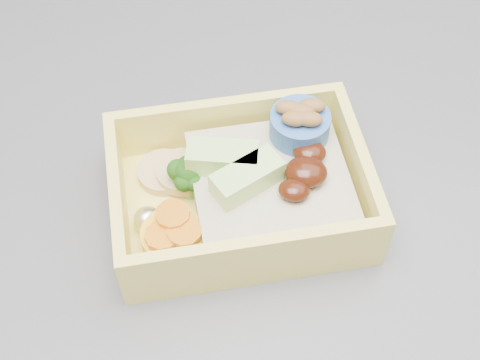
{
  "coord_description": "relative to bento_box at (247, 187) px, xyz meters",
  "views": [
    {
      "loc": [
        0.22,
        -0.34,
        1.32
      ],
      "look_at": [
        0.19,
        -0.06,
        0.95
      ],
      "focal_mm": 50.0,
      "sensor_mm": 36.0,
      "label": 1
    }
  ],
  "objects": [
    {
      "name": "bento_box",
      "position": [
        0.0,
        0.0,
        0.0
      ],
      "size": [
        0.2,
        0.17,
        0.06
      ],
      "rotation": [
        0.0,
        0.0,
        0.28
      ],
      "color": "#FDED68",
      "rests_on": "island"
    }
  ]
}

